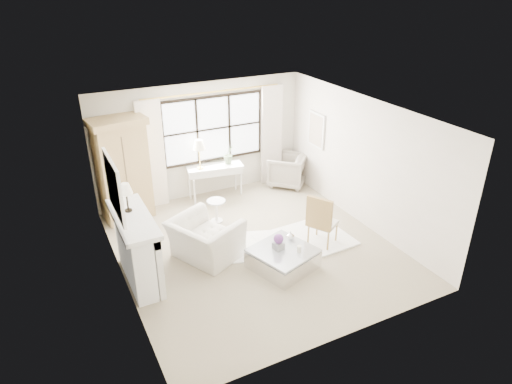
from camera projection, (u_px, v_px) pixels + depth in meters
floor at (255, 248)px, 8.95m from camera, size 5.50×5.50×0.00m
ceiling at (255, 114)px, 7.77m from camera, size 5.50×5.50×0.00m
wall_back at (201, 141)px, 10.56m from camera, size 5.00×0.00×5.00m
wall_front at (346, 262)px, 6.15m from camera, size 5.00×0.00×5.00m
wall_left at (116, 215)px, 7.34m from camera, size 0.00×5.50×5.50m
wall_right at (363, 162)px, 9.37m from camera, size 0.00×5.50×5.50m
window_pane at (213, 129)px, 10.56m from camera, size 2.40×0.02×1.50m
window_frame at (213, 129)px, 10.55m from camera, size 2.50×0.04×1.50m
curtain_rod at (213, 92)px, 10.13m from camera, size 3.30×0.04×0.04m
curtain_left at (152, 155)px, 10.05m from camera, size 0.55×0.10×2.47m
curtain_right at (272, 135)px, 11.27m from camera, size 0.55×0.10×2.47m
fireplace at (135, 248)px, 7.74m from camera, size 0.58×1.66×1.26m
mirror_frame at (114, 187)px, 7.14m from camera, size 0.05×1.15×0.95m
mirror_glass at (116, 187)px, 7.15m from camera, size 0.02×1.00×0.80m
art_frame at (316, 130)px, 10.64m from camera, size 0.04×0.62×0.82m
art_canvas at (316, 130)px, 10.63m from camera, size 0.01×0.52×0.72m
mantel_lamp at (126, 190)px, 7.47m from camera, size 0.22×0.22×0.51m
armoire at (123, 169)px, 9.59m from camera, size 1.21×0.85×2.24m
console_table at (216, 182)px, 10.79m from camera, size 1.36×0.65×0.80m
console_lamp at (199, 146)px, 10.24m from camera, size 0.28×0.28×0.69m
orchid_plant at (229, 154)px, 10.66m from camera, size 0.30×0.26×0.47m
side_table at (216, 208)px, 9.74m from camera, size 0.40×0.40×0.51m
rug_left at (242, 247)px, 8.95m from camera, size 1.85×1.58×0.03m
rug_right at (305, 240)px, 9.17m from camera, size 1.82×1.40×0.03m
club_armchair at (205, 239)px, 8.49m from camera, size 1.46×1.53×0.78m
wingback_chair at (287, 170)px, 11.42m from camera, size 1.22×1.22×0.80m
french_chair at (322, 231)px, 8.93m from camera, size 0.66×0.66×1.08m
coffee_table at (283, 259)px, 8.28m from camera, size 1.26×1.26×0.38m
planter_box at (278, 246)px, 8.18m from camera, size 0.20×0.20×0.13m
planter_flowers at (278, 239)px, 8.12m from camera, size 0.18×0.18×0.18m
pillar_candle at (299, 249)px, 8.10m from camera, size 0.08×0.08×0.12m
coffee_vase at (291, 236)px, 8.47m from camera, size 0.20×0.20×0.16m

